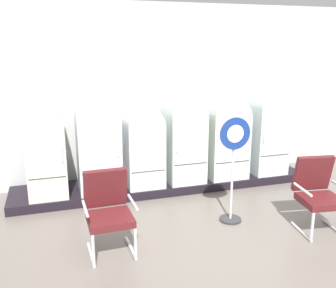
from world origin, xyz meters
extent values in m
cube|color=#6D635C|center=(0.00, 0.00, -0.03)|extent=(12.00, 10.00, 0.05)
cube|color=silver|center=(0.00, 3.66, 1.62)|extent=(11.76, 0.12, 3.24)
cube|color=#47443F|center=(0.00, 3.66, 2.89)|extent=(11.76, 0.07, 0.06)
cube|color=black|center=(0.00, 3.02, 0.07)|extent=(5.27, 0.95, 0.14)
cube|color=beige|center=(-1.99, 2.94, 0.77)|extent=(0.60, 0.69, 1.24)
cylinder|color=beige|center=(-1.99, 2.94, 1.39)|extent=(0.60, 0.68, 0.60)
cube|color=#383838|center=(-1.99, 2.59, 0.54)|extent=(0.55, 0.01, 0.01)
cylinder|color=silver|center=(-1.75, 2.57, 0.92)|extent=(0.02, 0.02, 0.28)
cube|color=white|center=(-1.17, 2.89, 0.78)|extent=(0.67, 0.61, 1.26)
cylinder|color=white|center=(-1.17, 2.89, 1.41)|extent=(0.67, 0.60, 0.67)
cube|color=#383838|center=(-1.17, 2.59, 0.55)|extent=(0.62, 0.01, 0.01)
cylinder|color=silver|center=(-0.89, 2.57, 0.93)|extent=(0.02, 0.02, 0.28)
cube|color=white|center=(-0.40, 2.89, 0.68)|extent=(0.62, 0.60, 1.08)
cylinder|color=white|center=(-0.40, 2.89, 1.22)|extent=(0.62, 0.58, 0.62)
cube|color=#383838|center=(-0.40, 2.59, 0.49)|extent=(0.57, 0.01, 0.01)
cylinder|color=silver|center=(-0.65, 2.57, 0.81)|extent=(0.02, 0.02, 0.28)
cube|color=silver|center=(0.33, 2.94, 0.77)|extent=(0.64, 0.70, 1.26)
cylinder|color=silver|center=(0.33, 2.94, 1.40)|extent=(0.64, 0.68, 0.64)
cube|color=#383838|center=(0.33, 2.59, 0.55)|extent=(0.59, 0.01, 0.01)
cylinder|color=silver|center=(0.07, 2.57, 0.92)|extent=(0.02, 0.02, 0.28)
cube|color=silver|center=(1.12, 2.93, 0.71)|extent=(0.70, 0.68, 1.13)
cylinder|color=silver|center=(1.12, 2.93, 1.27)|extent=(0.70, 0.67, 0.70)
cube|color=#383838|center=(1.12, 2.59, 0.51)|extent=(0.64, 0.01, 0.01)
cylinder|color=silver|center=(1.41, 2.57, 0.85)|extent=(0.02, 0.02, 0.28)
cube|color=white|center=(1.97, 2.90, 0.79)|extent=(0.63, 0.61, 1.29)
cylinder|color=white|center=(1.97, 2.90, 1.43)|extent=(0.63, 0.60, 0.63)
cube|color=#383838|center=(1.97, 2.59, 0.56)|extent=(0.58, 0.01, 0.01)
cylinder|color=silver|center=(1.72, 2.57, 0.94)|extent=(0.02, 0.02, 0.28)
cylinder|color=silver|center=(-1.52, 1.09, 0.02)|extent=(0.05, 0.55, 0.04)
cylinder|color=silver|center=(-1.52, 0.83, 0.21)|extent=(0.04, 0.04, 0.39)
cylinder|color=silver|center=(-1.02, 1.10, 0.02)|extent=(0.05, 0.55, 0.04)
cylinder|color=silver|center=(-1.02, 0.84, 0.21)|extent=(0.04, 0.04, 0.39)
cube|color=#591C1F|center=(-1.27, 1.09, 0.45)|extent=(0.55, 0.52, 0.09)
cube|color=#591C1F|center=(-1.28, 1.36, 0.76)|extent=(0.54, 0.19, 0.52)
cylinder|color=silver|center=(-1.56, 1.09, 0.64)|extent=(0.05, 0.45, 0.04)
cylinder|color=silver|center=(-0.99, 1.10, 0.64)|extent=(0.05, 0.45, 0.04)
cylinder|color=silver|center=(1.31, 0.83, 0.02)|extent=(0.12, 0.55, 0.04)
cylinder|color=silver|center=(1.27, 0.58, 0.21)|extent=(0.05, 0.05, 0.39)
cylinder|color=silver|center=(1.80, 0.76, 0.02)|extent=(0.12, 0.55, 0.04)
cube|color=#591C1F|center=(1.55, 0.80, 0.45)|extent=(0.60, 0.57, 0.09)
cube|color=#591C1F|center=(1.59, 1.07, 0.76)|extent=(0.56, 0.25, 0.52)
cylinder|color=silver|center=(1.27, 0.84, 0.64)|extent=(0.10, 0.45, 0.04)
cylinder|color=#2D2D30|center=(0.54, 1.47, 0.01)|extent=(0.32, 0.32, 0.03)
cylinder|color=silver|center=(0.54, 1.47, 0.67)|extent=(0.04, 0.04, 1.29)
cylinder|color=navy|center=(0.54, 1.44, 1.32)|extent=(0.45, 0.02, 0.45)
cylinder|color=white|center=(0.54, 1.43, 1.32)|extent=(0.25, 0.00, 0.25)
camera|label=1|loc=(-1.85, -3.14, 2.51)|focal=40.54mm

